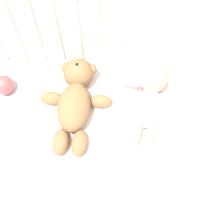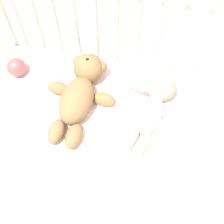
{
  "view_description": "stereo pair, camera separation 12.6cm",
  "coord_description": "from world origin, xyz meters",
  "px_view_note": "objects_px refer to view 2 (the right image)",
  "views": [
    {
      "loc": [
        -0.01,
        -0.59,
        1.72
      ],
      "look_at": [
        0.0,
        0.01,
        0.6
      ],
      "focal_mm": 50.0,
      "sensor_mm": 36.0,
      "label": 1
    },
    {
      "loc": [
        0.12,
        -0.57,
        1.72
      ],
      "look_at": [
        0.0,
        0.01,
        0.6
      ],
      "focal_mm": 50.0,
      "sensor_mm": 36.0,
      "label": 2
    }
  ],
  "objects_px": {
    "baby": "(154,103)",
    "teddy_bear": "(80,92)",
    "small_pillow": "(208,195)",
    "toy_ball": "(16,67)"
  },
  "relations": [
    {
      "from": "baby",
      "to": "toy_ball",
      "type": "height_order",
      "value": "baby"
    },
    {
      "from": "small_pillow",
      "to": "toy_ball",
      "type": "xyz_separation_m",
      "value": [
        -0.88,
        0.4,
        0.01
      ]
    },
    {
      "from": "small_pillow",
      "to": "toy_ball",
      "type": "height_order",
      "value": "toy_ball"
    },
    {
      "from": "small_pillow",
      "to": "toy_ball",
      "type": "bearing_deg",
      "value": 155.34
    },
    {
      "from": "teddy_bear",
      "to": "small_pillow",
      "type": "distance_m",
      "value": 0.65
    },
    {
      "from": "baby",
      "to": "teddy_bear",
      "type": "bearing_deg",
      "value": -177.92
    },
    {
      "from": "teddy_bear",
      "to": "toy_ball",
      "type": "bearing_deg",
      "value": 165.88
    },
    {
      "from": "baby",
      "to": "toy_ball",
      "type": "xyz_separation_m",
      "value": [
        -0.63,
        0.07,
        -0.01
      ]
    },
    {
      "from": "teddy_bear",
      "to": "small_pillow",
      "type": "xyz_separation_m",
      "value": [
        0.56,
        -0.32,
        -0.03
      ]
    },
    {
      "from": "teddy_bear",
      "to": "toy_ball",
      "type": "xyz_separation_m",
      "value": [
        -0.31,
        0.08,
        -0.01
      ]
    }
  ]
}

